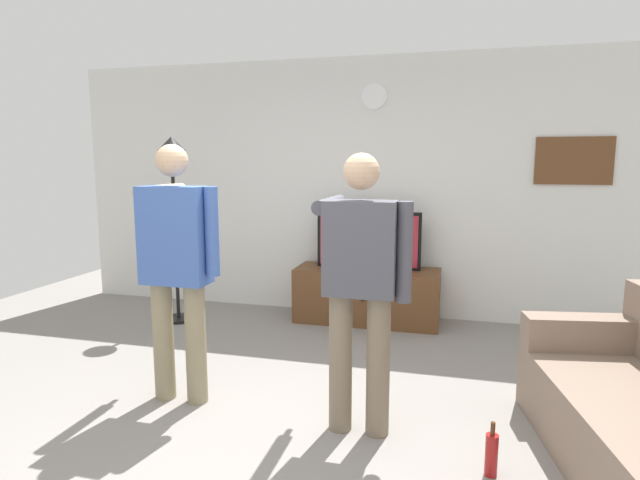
% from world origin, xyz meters
% --- Properties ---
extents(ground_plane, '(8.40, 8.40, 0.00)m').
position_xyz_m(ground_plane, '(0.00, 0.00, 0.00)').
color(ground_plane, gray).
extents(back_wall, '(6.40, 0.10, 2.70)m').
position_xyz_m(back_wall, '(0.00, 2.95, 1.35)').
color(back_wall, silver).
rests_on(back_wall, ground_plane).
extents(tv_stand, '(1.45, 0.54, 0.55)m').
position_xyz_m(tv_stand, '(0.19, 2.60, 0.28)').
color(tv_stand, brown).
rests_on(tv_stand, ground_plane).
extents(television, '(1.06, 0.07, 0.58)m').
position_xyz_m(television, '(0.19, 2.65, 0.84)').
color(television, black).
rests_on(television, tv_stand).
extents(wall_clock, '(0.26, 0.03, 0.26)m').
position_xyz_m(wall_clock, '(0.19, 2.89, 2.29)').
color(wall_clock, white).
extents(framed_picture, '(0.69, 0.04, 0.45)m').
position_xyz_m(framed_picture, '(2.10, 2.90, 1.64)').
color(framed_picture, brown).
extents(floor_lamp, '(0.32, 0.32, 1.88)m').
position_xyz_m(floor_lamp, '(-1.71, 2.15, 1.34)').
color(floor_lamp, black).
rests_on(floor_lamp, ground_plane).
extents(person_standing_nearer_lamp, '(0.63, 0.78, 1.74)m').
position_xyz_m(person_standing_nearer_lamp, '(-0.76, 0.54, 0.99)').
color(person_standing_nearer_lamp, gray).
rests_on(person_standing_nearer_lamp, ground_plane).
extents(person_standing_nearer_couch, '(0.60, 0.78, 1.68)m').
position_xyz_m(person_standing_nearer_couch, '(0.50, 0.44, 0.95)').
color(person_standing_nearer_couch, '#7A6B56').
rests_on(person_standing_nearer_couch, ground_plane).
extents(beverage_bottle, '(0.07, 0.07, 0.30)m').
position_xyz_m(beverage_bottle, '(1.26, 0.15, 0.12)').
color(beverage_bottle, maroon).
rests_on(beverage_bottle, ground_plane).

